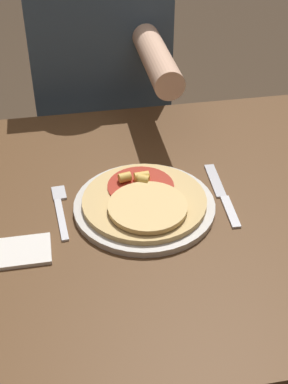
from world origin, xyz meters
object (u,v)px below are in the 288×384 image
(pizza, at_px, (144,200))
(fork, at_px, (60,208))
(knife, at_px, (222,195))
(plate, at_px, (144,205))
(person_diner, at_px, (102,89))
(dining_table, at_px, (153,252))

(pizza, distance_m, fork, 0.17)
(pizza, height_order, fork, pizza)
(pizza, distance_m, knife, 0.17)
(fork, height_order, knife, same)
(plate, xyz_separation_m, person_diner, (-0.02, 0.60, -0.03))
(pizza, height_order, knife, pizza)
(knife, bearing_deg, fork, 177.04)
(plate, bearing_deg, knife, 2.60)
(plate, xyz_separation_m, fork, (-0.17, 0.03, -0.00))
(plate, xyz_separation_m, pizza, (-0.00, -0.01, 0.02))
(fork, xyz_separation_m, knife, (0.34, -0.02, -0.00))
(dining_table, height_order, person_diner, person_diner)
(dining_table, distance_m, fork, 0.23)
(plate, bearing_deg, pizza, -91.64)
(fork, distance_m, knife, 0.34)
(plate, distance_m, knife, 0.17)
(dining_table, xyz_separation_m, person_diner, (-0.04, 0.61, 0.10))
(person_diner, bearing_deg, plate, -88.33)
(plate, relative_size, person_diner, 0.23)
(dining_table, relative_size, pizza, 3.71)
(dining_table, xyz_separation_m, knife, (0.15, 0.01, 0.13))
(dining_table, distance_m, knife, 0.20)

